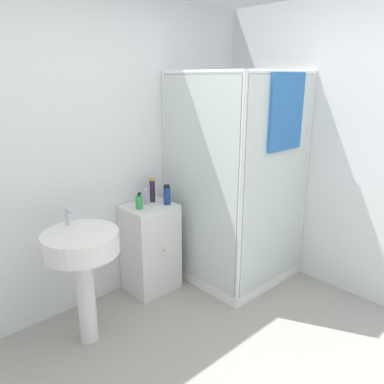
{
  "coord_description": "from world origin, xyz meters",
  "views": [
    {
      "loc": [
        -1.38,
        -1.01,
        1.86
      ],
      "look_at": [
        0.57,
        1.1,
        0.98
      ],
      "focal_mm": 35.0,
      "sensor_mm": 36.0,
      "label": 1
    }
  ],
  "objects": [
    {
      "name": "sink",
      "position": [
        -0.36,
        1.22,
        0.68
      ],
      "size": [
        0.52,
        0.52,
        0.99
      ],
      "color": "white",
      "rests_on": "ground_plane"
    },
    {
      "name": "vanity_cabinet",
      "position": [
        0.41,
        1.48,
        0.4
      ],
      "size": [
        0.43,
        0.38,
        0.8
      ],
      "color": "silver",
      "rests_on": "ground_plane"
    },
    {
      "name": "shampoo_bottle_blue",
      "position": [
        0.55,
        1.4,
        0.88
      ],
      "size": [
        0.06,
        0.06,
        0.18
      ],
      "color": "navy",
      "rests_on": "vanity_cabinet"
    },
    {
      "name": "wall_back",
      "position": [
        0.0,
        1.7,
        1.25
      ],
      "size": [
        6.4,
        0.06,
        2.5
      ],
      "primitive_type": "cube",
      "color": "silver",
      "rests_on": "ground_plane"
    },
    {
      "name": "lotion_bottle_white",
      "position": [
        0.42,
        1.53,
        0.86
      ],
      "size": [
        0.04,
        0.04,
        0.14
      ],
      "color": "#B299C6",
      "rests_on": "vanity_cabinet"
    },
    {
      "name": "shampoo_bottle_tall_black",
      "position": [
        0.5,
        1.54,
        0.91
      ],
      "size": [
        0.05,
        0.05,
        0.22
      ],
      "color": "#281E33",
      "rests_on": "vanity_cabinet"
    },
    {
      "name": "soap_dispenser",
      "position": [
        0.3,
        1.47,
        0.86
      ],
      "size": [
        0.06,
        0.06,
        0.15
      ],
      "color": "green",
      "rests_on": "vanity_cabinet"
    },
    {
      "name": "shower_enclosure",
      "position": [
        1.14,
        1.11,
        0.51
      ],
      "size": [
        0.95,
        0.98,
        1.92
      ],
      "color": "white",
      "rests_on": "ground_plane"
    }
  ]
}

